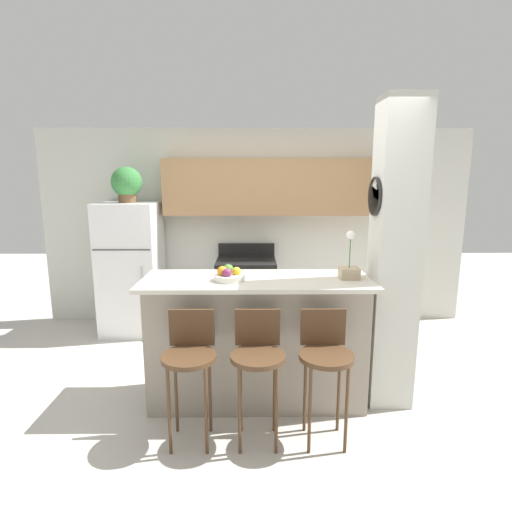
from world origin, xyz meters
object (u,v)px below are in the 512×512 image
at_px(refrigerator, 132,268).
at_px(trash_bin, 176,322).
at_px(orchid_vase, 349,268).
at_px(potted_plant_on_fridge, 127,184).
at_px(bar_stool_mid, 258,357).
at_px(stove_range, 246,294).
at_px(fruit_bowl, 229,275).
at_px(bar_stool_right, 325,356).
at_px(bar_stool_left, 190,357).

relative_size(refrigerator, trash_bin, 4.29).
relative_size(refrigerator, orchid_vase, 4.04).
height_order(potted_plant_on_fridge, orchid_vase, potted_plant_on_fridge).
bearing_deg(bar_stool_mid, orchid_vase, 35.54).
distance_m(stove_range, fruit_bowl, 1.88).
bearing_deg(potted_plant_on_fridge, bar_stool_right, -47.30).
xyz_separation_m(stove_range, potted_plant_on_fridge, (-1.43, -0.04, 1.40)).
relative_size(orchid_vase, trash_bin, 1.06).
bearing_deg(trash_bin, stove_range, 18.31).
bearing_deg(fruit_bowl, bar_stool_mid, -65.09).
height_order(orchid_vase, trash_bin, orchid_vase).
distance_m(potted_plant_on_fridge, fruit_bowl, 2.28).
distance_m(bar_stool_left, orchid_vase, 1.47).
relative_size(stove_range, orchid_vase, 2.65).
relative_size(bar_stool_mid, bar_stool_right, 1.00).
xyz_separation_m(refrigerator, potted_plant_on_fridge, (-0.00, 0.00, 1.04)).
xyz_separation_m(stove_range, orchid_vase, (0.89, -1.69, 0.72)).
distance_m(bar_stool_right, orchid_vase, 0.81).
bearing_deg(bar_stool_right, bar_stool_left, 180.00).
bearing_deg(fruit_bowl, stove_range, 86.23).
height_order(stove_range, bar_stool_right, stove_range).
xyz_separation_m(orchid_vase, fruit_bowl, (-1.00, -0.05, -0.04)).
xyz_separation_m(bar_stool_right, trash_bin, (-1.47, 1.96, -0.46)).
relative_size(refrigerator, bar_stool_left, 1.68).
bearing_deg(bar_stool_left, potted_plant_on_fridge, 115.65).
xyz_separation_m(bar_stool_mid, bar_stool_right, (0.49, 0.00, 0.00)).
xyz_separation_m(bar_stool_mid, trash_bin, (-0.98, 1.96, -0.46)).
height_order(bar_stool_right, orchid_vase, orchid_vase).
distance_m(refrigerator, bar_stool_mid, 2.70).
distance_m(bar_stool_mid, fruit_bowl, 0.73).
bearing_deg(orchid_vase, potted_plant_on_fridge, 144.46).
bearing_deg(potted_plant_on_fridge, bar_stool_mid, -54.95).
bearing_deg(orchid_vase, refrigerator, 144.46).
distance_m(stove_range, orchid_vase, 2.04).
bearing_deg(bar_stool_right, trash_bin, 126.83).
bearing_deg(bar_stool_mid, fruit_bowl, 114.91).
distance_m(bar_stool_mid, trash_bin, 2.24).
bearing_deg(trash_bin, refrigerator, 156.42).
height_order(bar_stool_right, fruit_bowl, fruit_bowl).
bearing_deg(bar_stool_right, potted_plant_on_fridge, 132.70).
relative_size(bar_stool_left, potted_plant_on_fridge, 2.26).
bearing_deg(refrigerator, bar_stool_left, -64.35).
xyz_separation_m(bar_stool_left, bar_stool_mid, (0.49, 0.00, 0.00)).
height_order(potted_plant_on_fridge, trash_bin, potted_plant_on_fridge).
height_order(stove_range, potted_plant_on_fridge, potted_plant_on_fridge).
bearing_deg(trash_bin, fruit_bowl, -62.92).
xyz_separation_m(bar_stool_mid, orchid_vase, (0.77, 0.55, 0.53)).
relative_size(stove_range, fruit_bowl, 4.11).
distance_m(bar_stool_left, trash_bin, 2.07).
relative_size(bar_stool_left, orchid_vase, 2.40).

